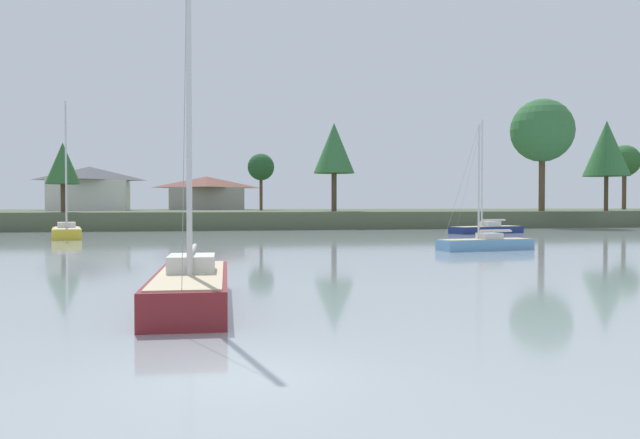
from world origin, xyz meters
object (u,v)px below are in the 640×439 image
object	(u,v)px
sailboat_navy	(487,231)
sailboat_skyblue	(485,247)
sailboat_maroon	(191,297)
sailboat_yellow	(67,235)

from	to	relation	value
sailboat_navy	sailboat_skyblue	xyz separation A→B (m)	(-10.82, -22.73, -0.05)
sailboat_navy	sailboat_skyblue	distance (m)	25.17
sailboat_maroon	sailboat_yellow	distance (m)	42.14
sailboat_navy	sailboat_maroon	distance (m)	51.83
sailboat_skyblue	sailboat_yellow	bearing A→B (deg)	145.27
sailboat_navy	sailboat_yellow	bearing A→B (deg)	-177.16
sailboat_yellow	sailboat_skyblue	size ratio (longest dim) A/B	1.46
sailboat_navy	sailboat_yellow	world-z (taller)	sailboat_yellow
sailboat_yellow	sailboat_maroon	bearing A→B (deg)	-74.56
sailboat_maroon	sailboat_yellow	xyz separation A→B (m)	(-11.22, 40.62, -0.01)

